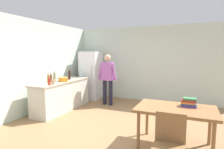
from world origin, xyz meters
TOP-DOWN VIEW (x-y plane):
  - ground_plane at (0.00, 0.00)m, footprint 14.00×14.00m
  - wall_back at (0.00, 3.00)m, footprint 6.40×0.12m
  - wall_left at (-2.60, 0.20)m, footprint 0.12×5.60m
  - kitchen_counter at (-2.00, 0.80)m, footprint 0.64×2.20m
  - refrigerator at (-1.90, 2.40)m, footprint 0.70×0.67m
  - person at (-0.95, 1.85)m, footprint 0.70×0.22m
  - dining_table at (1.40, -0.30)m, footprint 1.40×0.90m
  - chair at (1.40, -1.27)m, footprint 0.42×0.42m
  - cooking_pot at (-1.90, 0.73)m, footprint 0.40×0.28m
  - utensil_jar at (-1.81, 0.19)m, footprint 0.11×0.11m
  - bottle_sauce_red at (-1.81, 0.03)m, footprint 0.06×0.06m
  - bottle_oil_amber at (-2.09, 0.31)m, footprint 0.06×0.06m
  - bottle_wine_dark at (-1.98, 1.15)m, footprint 0.08×0.08m
  - bottle_water_clear at (-1.96, 1.81)m, footprint 0.07×0.07m
  - bottle_beer_brown at (-2.21, 0.55)m, footprint 0.06×0.06m
  - bottle_vinegar_tall at (-2.10, 0.60)m, footprint 0.06×0.06m
  - book_stack at (1.62, -0.13)m, footprint 0.27×0.20m

SIDE VIEW (x-z plane):
  - ground_plane at x=0.00m, z-range 0.00..0.00m
  - kitchen_counter at x=-2.00m, z-range 0.00..0.90m
  - chair at x=1.40m, z-range 0.08..0.99m
  - dining_table at x=1.40m, z-range 0.30..1.05m
  - book_stack at x=1.62m, z-range 0.74..0.91m
  - refrigerator at x=-1.90m, z-range 0.00..1.80m
  - cooking_pot at x=-1.90m, z-range 0.90..1.02m
  - person at x=-0.95m, z-range 0.13..1.83m
  - utensil_jar at x=-1.81m, z-range 0.82..1.14m
  - bottle_sauce_red at x=-1.81m, z-range 0.88..1.12m
  - bottle_beer_brown at x=-2.21m, z-range 0.88..1.14m
  - bottle_oil_amber at x=-2.09m, z-range 0.88..1.16m
  - bottle_water_clear at x=-1.96m, z-range 0.88..1.18m
  - bottle_vinegar_tall at x=-2.10m, z-range 0.88..1.20m
  - bottle_wine_dark at x=-1.98m, z-range 0.88..1.22m
  - wall_back at x=0.00m, z-range 0.00..2.70m
  - wall_left at x=-2.60m, z-range 0.00..2.70m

